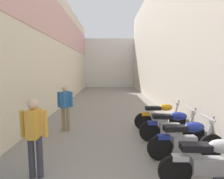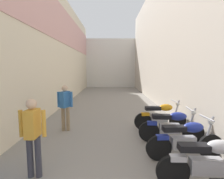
{
  "view_description": "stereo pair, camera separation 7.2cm",
  "coord_description": "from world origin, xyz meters",
  "px_view_note": "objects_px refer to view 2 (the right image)",
  "views": [
    {
      "loc": [
        -0.05,
        0.38,
        2.15
      ],
      "look_at": [
        0.07,
        7.19,
        1.34
      ],
      "focal_mm": 29.07,
      "sensor_mm": 36.0,
      "label": 1
    },
    {
      "loc": [
        0.02,
        0.38,
        2.15
      ],
      "look_at": [
        0.07,
        7.19,
        1.34
      ],
      "focal_mm": 29.07,
      "sensor_mm": 36.0,
      "label": 2
    }
  ],
  "objects_px": {
    "motorcycle_sixth": "(161,115)",
    "motorcycle_fifth": "(172,126)",
    "motorcycle_fourth": "(186,139)",
    "pedestrian_mid_alley": "(33,132)",
    "motorcycle_third": "(209,162)",
    "pedestrian_further_down": "(65,104)"
  },
  "relations": [
    {
      "from": "motorcycle_third",
      "to": "pedestrian_further_down",
      "type": "bearing_deg",
      "value": 137.36
    },
    {
      "from": "pedestrian_mid_alley",
      "to": "pedestrian_further_down",
      "type": "height_order",
      "value": "same"
    },
    {
      "from": "motorcycle_third",
      "to": "motorcycle_fifth",
      "type": "distance_m",
      "value": 2.01
    },
    {
      "from": "pedestrian_mid_alley",
      "to": "motorcycle_third",
      "type": "bearing_deg",
      "value": -6.4
    },
    {
      "from": "motorcycle_sixth",
      "to": "pedestrian_further_down",
      "type": "bearing_deg",
      "value": -178.32
    },
    {
      "from": "motorcycle_third",
      "to": "motorcycle_sixth",
      "type": "relative_size",
      "value": 1.0
    },
    {
      "from": "motorcycle_fourth",
      "to": "motorcycle_fifth",
      "type": "distance_m",
      "value": 0.99
    },
    {
      "from": "pedestrian_mid_alley",
      "to": "pedestrian_further_down",
      "type": "distance_m",
      "value": 2.67
    },
    {
      "from": "pedestrian_mid_alley",
      "to": "pedestrian_further_down",
      "type": "relative_size",
      "value": 1.0
    },
    {
      "from": "motorcycle_fifth",
      "to": "motorcycle_sixth",
      "type": "xyz_separation_m",
      "value": [
        0.0,
        1.12,
        0.0
      ]
    },
    {
      "from": "motorcycle_fifth",
      "to": "motorcycle_sixth",
      "type": "distance_m",
      "value": 1.12
    },
    {
      "from": "motorcycle_third",
      "to": "pedestrian_mid_alley",
      "type": "height_order",
      "value": "pedestrian_mid_alley"
    },
    {
      "from": "pedestrian_mid_alley",
      "to": "motorcycle_sixth",
      "type": "bearing_deg",
      "value": 40.43
    },
    {
      "from": "motorcycle_third",
      "to": "motorcycle_fourth",
      "type": "xyz_separation_m",
      "value": [
        -0.0,
        1.03,
        0.0
      ]
    },
    {
      "from": "motorcycle_fourth",
      "to": "motorcycle_sixth",
      "type": "relative_size",
      "value": 1.0
    },
    {
      "from": "motorcycle_fifth",
      "to": "motorcycle_third",
      "type": "bearing_deg",
      "value": -90.0
    },
    {
      "from": "motorcycle_fourth",
      "to": "motorcycle_fifth",
      "type": "relative_size",
      "value": 1.0
    },
    {
      "from": "motorcycle_fifth",
      "to": "pedestrian_mid_alley",
      "type": "relative_size",
      "value": 1.18
    },
    {
      "from": "motorcycle_third",
      "to": "motorcycle_fifth",
      "type": "xyz_separation_m",
      "value": [
        -0.0,
        2.01,
        0.0
      ]
    },
    {
      "from": "motorcycle_fourth",
      "to": "pedestrian_mid_alley",
      "type": "xyz_separation_m",
      "value": [
        -3.25,
        -0.66,
        0.42
      ]
    },
    {
      "from": "motorcycle_sixth",
      "to": "motorcycle_fifth",
      "type": "bearing_deg",
      "value": -90.0
    },
    {
      "from": "motorcycle_third",
      "to": "motorcycle_sixth",
      "type": "distance_m",
      "value": 3.13
    }
  ]
}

